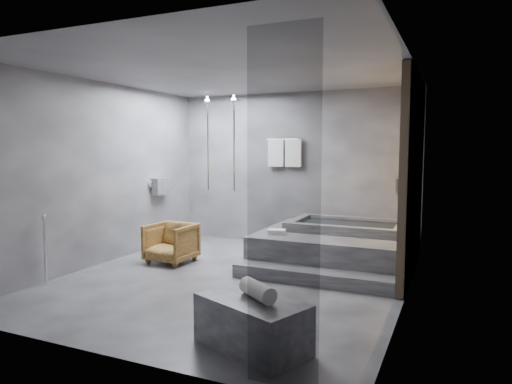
% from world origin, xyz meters
% --- Properties ---
extents(room, '(5.00, 5.04, 2.82)m').
position_xyz_m(room, '(0.40, 0.24, 1.73)').
color(room, '#333336').
rests_on(room, ground).
extents(tub_deck, '(2.20, 2.00, 0.50)m').
position_xyz_m(tub_deck, '(1.05, 1.45, 0.25)').
color(tub_deck, '#39393B').
rests_on(tub_deck, ground).
extents(tub_step, '(2.20, 0.36, 0.18)m').
position_xyz_m(tub_step, '(1.05, 0.27, 0.09)').
color(tub_step, '#39393B').
rests_on(tub_step, ground).
extents(concrete_bench, '(1.14, 0.89, 0.45)m').
position_xyz_m(concrete_bench, '(1.14, -1.85, 0.23)').
color(concrete_bench, '#333336').
rests_on(concrete_bench, ground).
extents(driftwood_chair, '(0.69, 0.71, 0.62)m').
position_xyz_m(driftwood_chair, '(-1.31, 0.44, 0.31)').
color(driftwood_chair, '#4A2F12').
rests_on(driftwood_chair, ground).
extents(rolled_towel, '(0.43, 0.38, 0.15)m').
position_xyz_m(rolled_towel, '(1.18, -1.82, 0.53)').
color(rolled_towel, white).
rests_on(rolled_towel, concrete_bench).
extents(deck_towel, '(0.30, 0.25, 0.07)m').
position_xyz_m(deck_towel, '(0.30, 0.88, 0.53)').
color(deck_towel, white).
rests_on(deck_towel, tub_deck).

